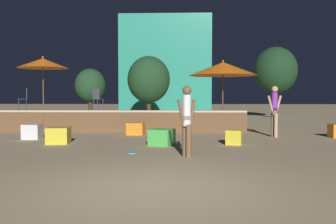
# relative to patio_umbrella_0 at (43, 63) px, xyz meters

# --- Properties ---
(ground_plane) EXTENTS (120.00, 120.00, 0.00)m
(ground_plane) POSITION_rel_patio_umbrella_0_xyz_m (5.19, -9.29, -2.75)
(ground_plane) COLOR tan
(wooden_deck) EXTENTS (10.75, 2.53, 0.85)m
(wooden_deck) POSITION_rel_patio_umbrella_0_xyz_m (2.83, 1.23, -2.36)
(wooden_deck) COLOR brown
(wooden_deck) RESTS_ON ground
(patio_umbrella_0) EXTENTS (2.03, 2.03, 3.03)m
(patio_umbrella_0) POSITION_rel_patio_umbrella_0_xyz_m (0.00, 0.00, 0.00)
(patio_umbrella_0) COLOR brown
(patio_umbrella_0) RESTS_ON ground
(patio_umbrella_1) EXTENTS (2.76, 2.76, 2.88)m
(patio_umbrella_1) POSITION_rel_patio_umbrella_0_xyz_m (7.27, 0.26, -0.22)
(patio_umbrella_1) COLOR brown
(patio_umbrella_1) RESTS_ON ground
(cube_seat_0) EXTENTS (0.66, 0.66, 0.44)m
(cube_seat_0) POSITION_rel_patio_umbrella_0_xyz_m (3.91, -1.20, -2.53)
(cube_seat_0) COLOR orange
(cube_seat_0) RESTS_ON ground
(cube_seat_1) EXTENTS (0.81, 0.81, 0.47)m
(cube_seat_1) POSITION_rel_patio_umbrella_0_xyz_m (5.04, -4.15, -2.51)
(cube_seat_1) COLOR #4CC651
(cube_seat_1) RESTS_ON ground
(cube_seat_2) EXTENTS (0.70, 0.70, 0.49)m
(cube_seat_2) POSITION_rel_patio_umbrella_0_xyz_m (1.90, -3.87, -2.50)
(cube_seat_2) COLOR yellow
(cube_seat_2) RESTS_ON ground
(cube_seat_4) EXTENTS (0.55, 0.55, 0.43)m
(cube_seat_4) POSITION_rel_patio_umbrella_0_xyz_m (7.16, -3.91, -2.53)
(cube_seat_4) COLOR yellow
(cube_seat_4) RESTS_ON ground
(cube_seat_5) EXTENTS (0.56, 0.56, 0.49)m
(cube_seat_5) POSITION_rel_patio_umbrella_0_xyz_m (0.64, -2.72, -2.50)
(cube_seat_5) COLOR white
(cube_seat_5) RESTS_ON ground
(person_0) EXTENTS (0.57, 0.31, 1.78)m
(person_0) POSITION_rel_patio_umbrella_0_xyz_m (8.84, -1.82, -1.77)
(person_0) COLOR #72664C
(person_0) RESTS_ON ground
(person_1) EXTENTS (0.47, 0.33, 1.67)m
(person_1) POSITION_rel_patio_umbrella_0_xyz_m (5.74, -6.20, -1.85)
(person_1) COLOR brown
(person_1) RESTS_ON ground
(bistro_chair_0) EXTENTS (0.45, 0.44, 0.90)m
(bistro_chair_0) POSITION_rel_patio_umbrella_0_xyz_m (-1.01, 0.57, -1.35)
(bistro_chair_0) COLOR #1E4C47
(bistro_chair_0) RESTS_ON wooden_deck
(bistro_chair_1) EXTENTS (0.48, 0.48, 0.90)m
(bistro_chair_1) POSITION_rel_patio_umbrella_0_xyz_m (1.82, 1.62, -1.35)
(bistro_chair_1) COLOR #47474C
(bistro_chair_1) RESTS_ON wooden_deck
(frisbee_disc) EXTENTS (0.22, 0.22, 0.03)m
(frisbee_disc) POSITION_rel_patio_umbrella_0_xyz_m (4.38, -5.77, -2.73)
(frisbee_disc) COLOR #33B2D8
(frisbee_disc) RESTS_ON ground
(background_tree_0) EXTENTS (2.71, 2.71, 3.97)m
(background_tree_0) POSITION_rel_patio_umbrella_0_xyz_m (3.49, 8.89, -0.27)
(background_tree_0) COLOR #3D2B1C
(background_tree_0) RESTS_ON ground
(background_tree_1) EXTENTS (2.05, 2.05, 3.28)m
(background_tree_1) POSITION_rel_patio_umbrella_0_xyz_m (-0.60, 10.19, -0.61)
(background_tree_1) COLOR #3D2B1C
(background_tree_1) RESTS_ON ground
(background_tree_2) EXTENTS (2.79, 2.79, 4.64)m
(background_tree_2) POSITION_rel_patio_umbrella_0_xyz_m (11.74, 9.85, 0.34)
(background_tree_2) COLOR #3D2B1C
(background_tree_2) RESTS_ON ground
(distant_building) EXTENTS (7.52, 3.25, 8.06)m
(distant_building) POSITION_rel_patio_umbrella_0_xyz_m (4.24, 16.76, 1.28)
(distant_building) COLOR teal
(distant_building) RESTS_ON ground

